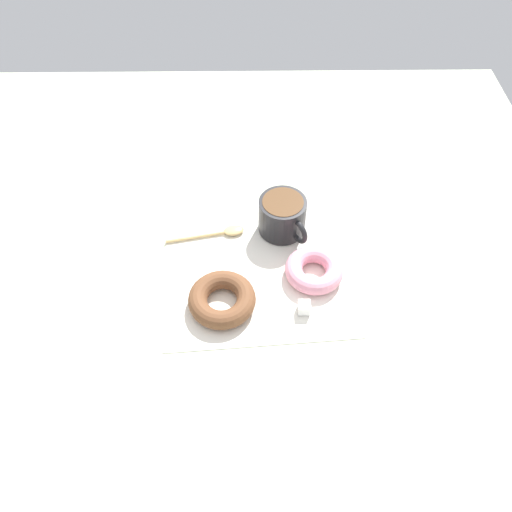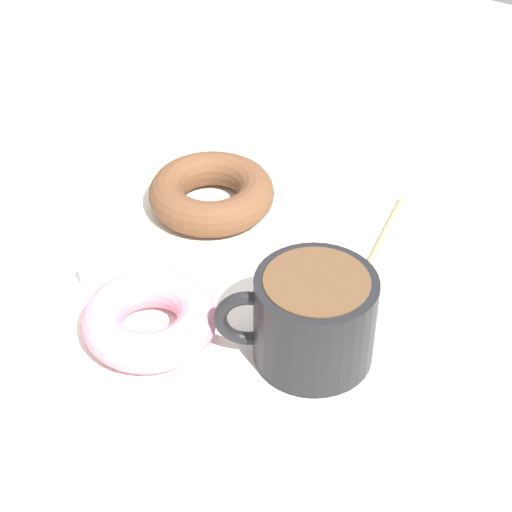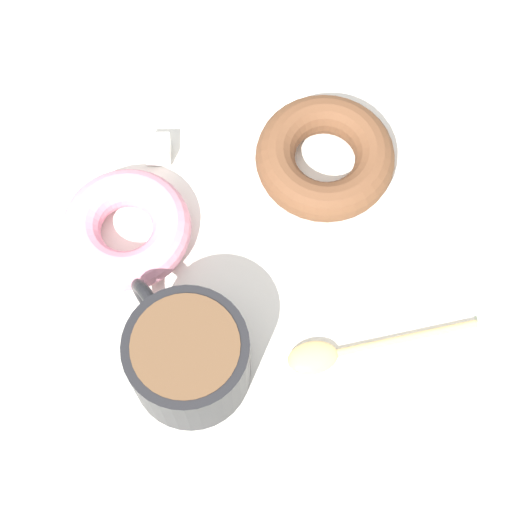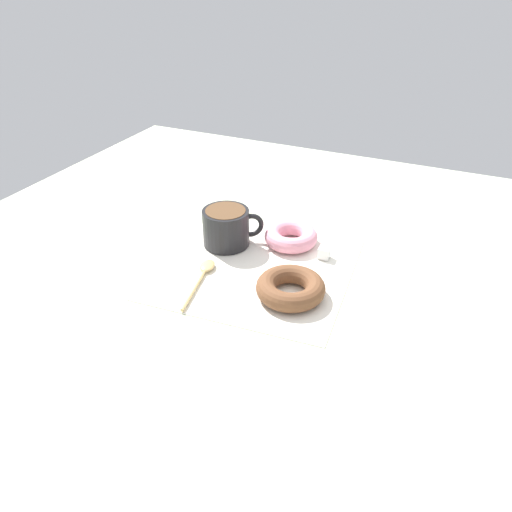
{
  "view_description": "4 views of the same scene",
  "coord_description": "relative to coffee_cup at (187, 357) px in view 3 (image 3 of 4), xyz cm",
  "views": [
    {
      "loc": [
        1.12,
        -51.39,
        66.25
      ],
      "look_at": [
        1.71,
        0.15,
        2.3
      ],
      "focal_mm": 35.0,
      "sensor_mm": 36.0,
      "label": 1
    },
    {
      "loc": [
        43.02,
        28.37,
        42.65
      ],
      "look_at": [
        1.71,
        0.15,
        2.3
      ],
      "focal_mm": 60.0,
      "sensor_mm": 36.0,
      "label": 2
    },
    {
      "loc": [
        2.14,
        23.29,
        58.77
      ],
      "look_at": [
        1.71,
        0.15,
        2.3
      ],
      "focal_mm": 60.0,
      "sensor_mm": 36.0,
      "label": 3
    },
    {
      "loc": [
        -61.75,
        -28.65,
        45.71
      ],
      "look_at": [
        1.71,
        0.15,
        2.3
      ],
      "focal_mm": 35.0,
      "sensor_mm": 36.0,
      "label": 4
    }
  ],
  "objects": [
    {
      "name": "donut_near_cup",
      "position": [
        4.71,
        -10.33,
        -2.04
      ],
      "size": [
        9.51,
        9.51,
        2.85
      ],
      "primitive_type": "torus",
      "color": "pink",
      "rests_on": "napkin"
    },
    {
      "name": "coffee_cup",
      "position": [
        0.0,
        0.0,
        0.0
      ],
      "size": [
        8.28,
        9.96,
        6.67
      ],
      "color": "black",
      "rests_on": "napkin"
    },
    {
      "name": "sugar_cube",
      "position": [
        2.63,
        -17.22,
        -2.53
      ],
      "size": [
        1.88,
        1.88,
        1.88
      ],
      "primitive_type": "cube",
      "color": "white",
      "rests_on": "napkin"
    },
    {
      "name": "ground_plane",
      "position": [
        -6.43,
        -7.91,
        -4.77
      ],
      "size": [
        120.0,
        120.0,
        2.0
      ],
      "primitive_type": "cube",
      "color": "beige"
    },
    {
      "name": "napkin",
      "position": [
        -4.72,
        -7.76,
        -3.62
      ],
      "size": [
        32.75,
        32.75,
        0.3
      ],
      "primitive_type": "cube",
      "rotation": [
        0.0,
        0.0,
        0.07
      ],
      "color": "white",
      "rests_on": "ground_plane"
    },
    {
      "name": "donut_far",
      "position": [
        -10.1,
        -15.95,
        -1.96
      ],
      "size": [
        10.58,
        10.58,
        3.02
      ],
      "primitive_type": "torus",
      "color": "brown",
      "rests_on": "napkin"
    },
    {
      "name": "spoon",
      "position": [
        -10.53,
        -1.02,
        -3.07
      ],
      "size": [
        13.84,
        4.16,
        0.9
      ],
      "color": "#D8B772",
      "rests_on": "napkin"
    }
  ]
}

